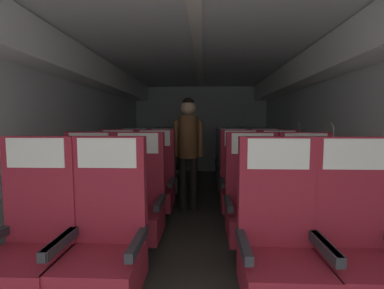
% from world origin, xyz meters
% --- Properties ---
extents(ground, '(3.72, 7.36, 0.02)m').
position_xyz_m(ground, '(0.00, 3.48, -0.01)').
color(ground, '#3D3833').
extents(fuselage_shell, '(3.60, 7.01, 2.30)m').
position_xyz_m(fuselage_shell, '(0.00, 3.76, 1.66)').
color(fuselage_shell, silver).
rests_on(fuselage_shell, ground).
extents(seat_a_left_window, '(0.53, 0.49, 1.22)m').
position_xyz_m(seat_a_left_window, '(-1.05, 1.59, 0.51)').
color(seat_a_left_window, '#38383D').
rests_on(seat_a_left_window, ground).
extents(seat_a_left_aisle, '(0.53, 0.49, 1.22)m').
position_xyz_m(seat_a_left_aisle, '(-0.56, 1.60, 0.51)').
color(seat_a_left_aisle, '#38383D').
rests_on(seat_a_left_aisle, ground).
extents(seat_a_right_aisle, '(0.53, 0.49, 1.22)m').
position_xyz_m(seat_a_right_aisle, '(1.05, 1.61, 0.51)').
color(seat_a_right_aisle, '#38383D').
rests_on(seat_a_right_aisle, ground).
extents(seat_a_right_window, '(0.53, 0.49, 1.22)m').
position_xyz_m(seat_a_right_window, '(0.56, 1.60, 0.51)').
color(seat_a_right_window, '#38383D').
rests_on(seat_a_right_window, ground).
extents(seat_b_left_window, '(0.53, 0.49, 1.22)m').
position_xyz_m(seat_b_left_window, '(-1.06, 2.43, 0.51)').
color(seat_b_left_window, '#38383D').
rests_on(seat_b_left_window, ground).
extents(seat_b_left_aisle, '(0.53, 0.49, 1.22)m').
position_xyz_m(seat_b_left_aisle, '(-0.56, 2.43, 0.51)').
color(seat_b_left_aisle, '#38383D').
rests_on(seat_b_left_aisle, ground).
extents(seat_b_right_aisle, '(0.53, 0.49, 1.22)m').
position_xyz_m(seat_b_right_aisle, '(1.06, 2.43, 0.51)').
color(seat_b_right_aisle, '#38383D').
rests_on(seat_b_right_aisle, ground).
extents(seat_b_right_window, '(0.53, 0.49, 1.22)m').
position_xyz_m(seat_b_right_window, '(0.55, 2.43, 0.51)').
color(seat_b_right_window, '#38383D').
rests_on(seat_b_right_window, ground).
extents(seat_c_left_window, '(0.53, 0.49, 1.22)m').
position_xyz_m(seat_c_left_window, '(-1.04, 3.28, 0.51)').
color(seat_c_left_window, '#38383D').
rests_on(seat_c_left_window, ground).
extents(seat_c_left_aisle, '(0.53, 0.49, 1.22)m').
position_xyz_m(seat_c_left_aisle, '(-0.55, 3.26, 0.51)').
color(seat_c_left_aisle, '#38383D').
rests_on(seat_c_left_aisle, ground).
extents(seat_c_right_aisle, '(0.53, 0.49, 1.22)m').
position_xyz_m(seat_c_right_aisle, '(1.04, 3.26, 0.51)').
color(seat_c_right_aisle, '#38383D').
rests_on(seat_c_right_aisle, ground).
extents(seat_c_right_window, '(0.53, 0.49, 1.22)m').
position_xyz_m(seat_c_right_window, '(0.55, 3.25, 0.51)').
color(seat_c_right_window, '#38383D').
rests_on(seat_c_right_window, ground).
extents(seat_d_left_window, '(0.53, 0.49, 1.22)m').
position_xyz_m(seat_d_left_window, '(-1.05, 4.12, 0.51)').
color(seat_d_left_window, '#38383D').
rests_on(seat_d_left_window, ground).
extents(seat_d_left_aisle, '(0.53, 0.49, 1.22)m').
position_xyz_m(seat_d_left_aisle, '(-0.55, 4.10, 0.51)').
color(seat_d_left_aisle, '#38383D').
rests_on(seat_d_left_aisle, ground).
extents(seat_d_right_aisle, '(0.53, 0.49, 1.22)m').
position_xyz_m(seat_d_right_aisle, '(1.05, 4.10, 0.51)').
color(seat_d_right_aisle, '#38383D').
rests_on(seat_d_right_aisle, ground).
extents(seat_d_right_window, '(0.53, 0.49, 1.22)m').
position_xyz_m(seat_d_right_window, '(0.56, 4.10, 0.51)').
color(seat_d_right_window, '#38383D').
rests_on(seat_d_right_window, ground).
extents(seat_e_left_window, '(0.53, 0.49, 1.22)m').
position_xyz_m(seat_e_left_window, '(-1.05, 4.93, 0.51)').
color(seat_e_left_window, '#38383D').
rests_on(seat_e_left_window, ground).
extents(seat_e_left_aisle, '(0.53, 0.49, 1.22)m').
position_xyz_m(seat_e_left_aisle, '(-0.56, 4.92, 0.51)').
color(seat_e_left_aisle, '#38383D').
rests_on(seat_e_left_aisle, ground).
extents(seat_e_right_aisle, '(0.53, 0.49, 1.22)m').
position_xyz_m(seat_e_right_aisle, '(1.04, 4.94, 0.51)').
color(seat_e_right_aisle, '#38383D').
rests_on(seat_e_right_aisle, ground).
extents(seat_e_right_window, '(0.53, 0.49, 1.22)m').
position_xyz_m(seat_e_right_window, '(0.56, 4.93, 0.51)').
color(seat_e_right_window, '#38383D').
rests_on(seat_e_right_window, ground).
extents(flight_attendant, '(0.43, 0.28, 1.67)m').
position_xyz_m(flight_attendant, '(-0.15, 3.83, 1.04)').
color(flight_attendant, black).
rests_on(flight_attendant, ground).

